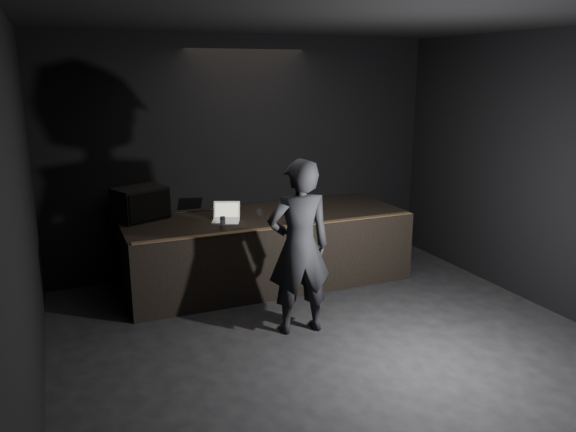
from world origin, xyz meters
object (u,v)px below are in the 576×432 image
Objects in this scene: stage_riser at (266,248)px; beer_can at (223,223)px; laptop at (226,216)px; person at (299,247)px; stage_monitor at (141,203)px.

stage_riser is 1.08m from beer_can.
laptop is (-0.60, -0.09, 0.56)m from stage_riser.
beer_can is 1.31m from person.
beer_can is (-0.16, -0.39, 0.02)m from laptop.
beer_can is at bearing -147.93° from stage_riser.
stage_monitor is 1.29m from beer_can.
stage_monitor is at bearing 165.50° from stage_riser.
beer_can is 0.08× the size of person.
person is (0.55, -1.19, -0.05)m from beer_can.
stage_monitor is 0.39× the size of person.
stage_monitor reaches higher than beer_can.
stage_monitor is 1.77× the size of laptop.
beer_can reaches higher than stage_riser.
person reaches higher than laptop.
stage_riser is at bearing 31.23° from laptop.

